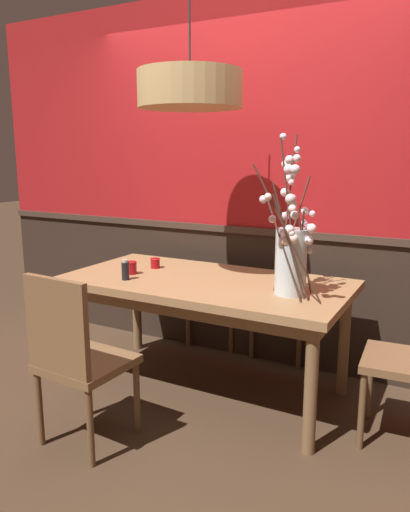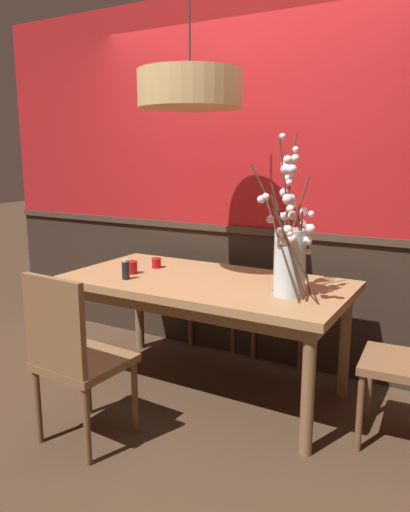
# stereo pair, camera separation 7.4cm
# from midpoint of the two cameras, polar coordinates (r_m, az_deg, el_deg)

# --- Properties ---
(ground_plane) EXTENTS (24.00, 24.00, 0.00)m
(ground_plane) POSITION_cam_midpoint_polar(r_m,az_deg,el_deg) (3.46, 0.63, -15.08)
(ground_plane) COLOR #422D1E
(back_wall) EXTENTS (4.80, 0.14, 2.71)m
(back_wall) POSITION_cam_midpoint_polar(r_m,az_deg,el_deg) (3.73, 6.06, 8.37)
(back_wall) COLOR #2D2119
(back_wall) RESTS_ON ground
(dining_table) EXTENTS (1.83, 0.93, 0.76)m
(dining_table) POSITION_cam_midpoint_polar(r_m,az_deg,el_deg) (3.21, 0.66, -4.18)
(dining_table) COLOR #997047
(dining_table) RESTS_ON ground
(chair_far_side_right) EXTENTS (0.46, 0.43, 0.94)m
(chair_far_side_right) POSITION_cam_midpoint_polar(r_m,az_deg,el_deg) (3.91, 10.41, -3.77)
(chair_far_side_right) COLOR brown
(chair_far_side_right) RESTS_ON ground
(chair_far_side_left) EXTENTS (0.47, 0.43, 0.90)m
(chair_far_side_left) POSITION_cam_midpoint_polar(r_m,az_deg,el_deg) (4.13, 2.54, -2.96)
(chair_far_side_left) COLOR brown
(chair_far_side_left) RESTS_ON ground
(chair_near_side_left) EXTENTS (0.45, 0.45, 0.96)m
(chair_near_side_left) POSITION_cam_midpoint_polar(r_m,az_deg,el_deg) (2.74, -14.18, -10.76)
(chair_near_side_left) COLOR brown
(chair_near_side_left) RESTS_ON ground
(vase_with_blossoms) EXTENTS (0.36, 0.54, 0.91)m
(vase_with_blossoms) POSITION_cam_midpoint_polar(r_m,az_deg,el_deg) (2.83, 10.49, 0.22)
(vase_with_blossoms) COLOR silver
(vase_with_blossoms) RESTS_ON dining_table
(candle_holder_nearer_center) EXTENTS (0.07, 0.07, 0.07)m
(candle_holder_nearer_center) POSITION_cam_midpoint_polar(r_m,az_deg,el_deg) (3.51, -5.02, -0.78)
(candle_holder_nearer_center) COLOR #9E0F14
(candle_holder_nearer_center) RESTS_ON dining_table
(candle_holder_nearer_edge) EXTENTS (0.08, 0.08, 0.09)m
(candle_holder_nearer_edge) POSITION_cam_midpoint_polar(r_m,az_deg,el_deg) (3.36, -7.78, -1.30)
(candle_holder_nearer_edge) COLOR #9E0F14
(candle_holder_nearer_edge) RESTS_ON dining_table
(condiment_bottle) EXTENTS (0.05, 0.05, 0.13)m
(condiment_bottle) POSITION_cam_midpoint_polar(r_m,az_deg,el_deg) (3.21, -8.48, -1.58)
(condiment_bottle) COLOR black
(condiment_bottle) RESTS_ON dining_table
(pendant_lamp) EXTENTS (0.63, 0.63, 0.88)m
(pendant_lamp) POSITION_cam_midpoint_polar(r_m,az_deg,el_deg) (3.12, -1.02, 18.63)
(pendant_lamp) COLOR tan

